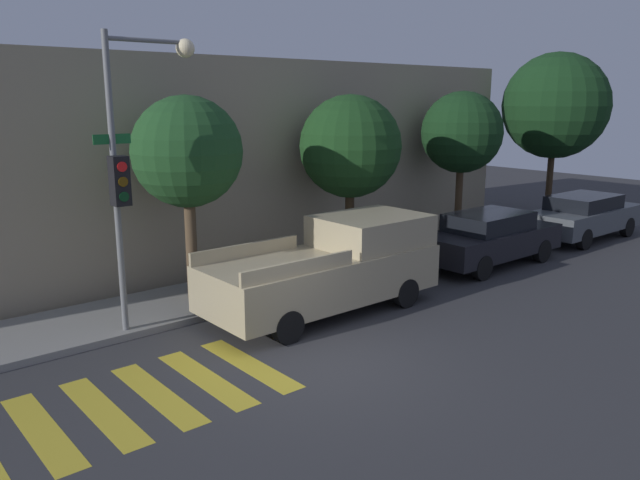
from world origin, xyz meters
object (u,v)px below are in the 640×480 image
Objects in this scene: tree_near_corner at (187,153)px; tree_behind_truck at (556,106)px; traffic_light_pole at (134,149)px; sedan_middle at (584,216)px; sedan_near_corner at (490,238)px; tree_far_end at (462,133)px; pickup_truck at (333,266)px; tree_midblock at (350,147)px.

tree_behind_truck is (14.80, 0.00, 0.87)m from tree_near_corner.
sedan_middle is at bearing -4.95° from traffic_light_pole.
tree_far_end reaches higher than sedan_near_corner.
pickup_truck is 5.73m from sedan_near_corner.
tree_midblock is 4.69m from tree_far_end.
traffic_light_pole is 16.50m from tree_behind_truck.
tree_near_corner is 0.99× the size of tree_midblock.
sedan_near_corner is 5.18m from sedan_middle.
tree_near_corner is at bearing 180.00° from tree_far_end.
pickup_truck is 1.14× the size of tree_near_corner.
tree_behind_truck is (12.68, 2.34, 3.27)m from pickup_truck.
pickup_truck is at bearing -169.56° from tree_behind_truck.
tree_near_corner is (-2.12, 2.34, 2.40)m from pickup_truck.
traffic_light_pole is 1.23× the size of sedan_middle.
tree_behind_truck reaches higher than traffic_light_pole.
tree_behind_truck is at bearing 0.00° from tree_far_end.
tree_behind_truck reaches higher than sedan_near_corner.
sedan_middle is (5.18, -0.00, -0.01)m from sedan_near_corner.
pickup_truck is 10.90m from sedan_middle.
tree_far_end is at bearing 0.00° from tree_near_corner.
traffic_light_pole is 1.26× the size of sedan_near_corner.
tree_midblock is at bearing 41.52° from pickup_truck.
tree_far_end reaches higher than pickup_truck.
tree_near_corner is at bearing 132.26° from pickup_truck.
tree_midblock is at bearing 9.43° from traffic_light_pole.
sedan_near_corner is 8.11m from tree_behind_truck.
traffic_light_pole is 6.51m from tree_midblock.
tree_near_corner is 0.75× the size of tree_behind_truck.
tree_near_corner reaches higher than sedan_near_corner.
sedan_near_corner is 4.60m from tree_midblock.
tree_far_end is at bearing 180.00° from tree_behind_truck.
sedan_near_corner is 0.97× the size of tree_midblock.
sedan_near_corner is at bearing -124.48° from tree_far_end.
tree_near_corner is 9.45m from tree_far_end.
traffic_light_pole is at bearing -176.30° from tree_behind_truck.
traffic_light_pole is 1.24× the size of tree_near_corner.
pickup_truck is at bearing -47.74° from tree_near_corner.
tree_behind_truck is at bearing 3.70° from traffic_light_pole.
sedan_middle is 0.75× the size of tree_behind_truck.
sedan_near_corner is at bearing -37.16° from tree_midblock.
tree_midblock reaches higher than sedan_near_corner.
sedan_middle is (10.90, -0.00, -0.20)m from pickup_truck.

